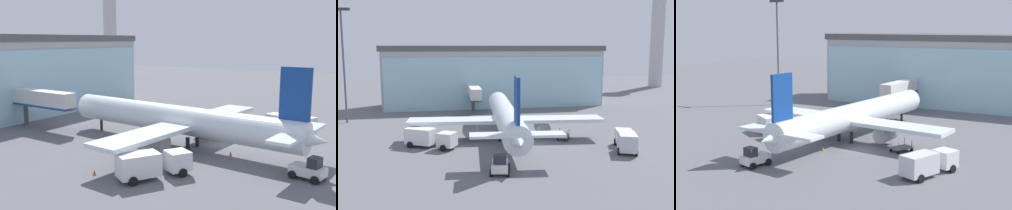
# 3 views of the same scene
# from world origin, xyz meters

# --- Properties ---
(ground) EXTENTS (240.00, 240.00, 0.00)m
(ground) POSITION_xyz_m (0.00, 0.00, 0.00)
(ground) COLOR slate
(terminal_building) EXTENTS (51.59, 13.64, 14.09)m
(terminal_building) POSITION_xyz_m (0.00, 38.59, 7.04)
(terminal_building) COLOR #ACACAC
(terminal_building) RESTS_ON ground
(jet_bridge) EXTENTS (2.62, 11.78, 5.76)m
(jet_bridge) POSITION_xyz_m (-5.83, 26.35, 4.38)
(jet_bridge) COLOR silver
(jet_bridge) RESTS_ON ground
(control_tower) EXTENTS (8.02, 8.02, 36.30)m
(control_tower) POSITION_xyz_m (62.01, 71.33, 21.26)
(control_tower) COLOR #B8B8B8
(control_tower) RESTS_ON ground
(apron_light_mast) EXTENTS (3.20, 0.40, 20.76)m
(apron_light_mast) POSITION_xyz_m (-29.98, 21.61, 12.17)
(apron_light_mast) COLOR #59595E
(apron_light_mast) RESTS_ON ground
(airplane) EXTENTS (29.37, 36.86, 10.55)m
(airplane) POSITION_xyz_m (-3.31, 4.12, 3.30)
(airplane) COLOR white
(airplane) RESTS_ON ground
(catering_truck) EXTENTS (7.40, 5.63, 2.65)m
(catering_truck) POSITION_xyz_m (-14.85, 0.38, 1.47)
(catering_truck) COLOR silver
(catering_truck) RESTS_ON ground
(fuel_truck) EXTENTS (4.63, 7.61, 2.65)m
(fuel_truck) POSITION_xyz_m (11.37, -5.93, 1.47)
(fuel_truck) COLOR silver
(fuel_truck) RESTS_ON ground
(baggage_cart) EXTENTS (2.67, 3.22, 1.50)m
(baggage_cart) POSITION_xyz_m (5.09, 1.62, 0.50)
(baggage_cart) COLOR slate
(baggage_cart) RESTS_ON ground
(pushback_tug) EXTENTS (2.72, 3.50, 2.30)m
(pushback_tug) POSITION_xyz_m (-7.00, -12.52, 0.97)
(pushback_tug) COLOR silver
(pushback_tug) RESTS_ON ground
(safety_cone_nose) EXTENTS (0.36, 0.36, 0.55)m
(safety_cone_nose) POSITION_xyz_m (-3.78, -3.04, 0.28)
(safety_cone_nose) COLOR orange
(safety_cone_nose) RESTS_ON ground
(safety_cone_wingtip) EXTENTS (0.36, 0.36, 0.55)m
(safety_cone_wingtip) POSITION_xyz_m (-17.13, 5.70, 0.28)
(safety_cone_wingtip) COLOR orange
(safety_cone_wingtip) RESTS_ON ground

